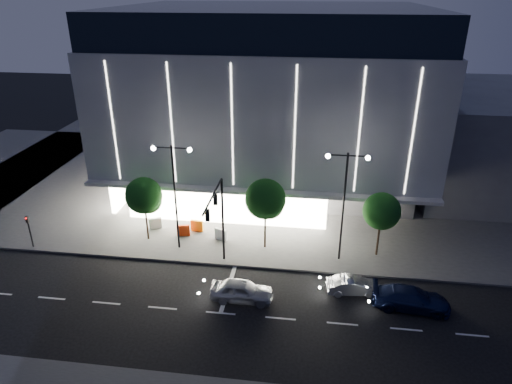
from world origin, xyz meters
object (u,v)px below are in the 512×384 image
at_px(car_third, 411,299).
at_px(barrier_c, 197,226).
at_px(car_lead, 242,291).
at_px(barrier_d, 221,234).
at_px(tree_mid, 266,201).
at_px(ped_signal_far, 29,228).
at_px(barrier_a, 183,230).
at_px(barrier_b, 155,223).
at_px(street_lamp_west, 174,183).
at_px(tree_left, 144,197).
at_px(street_lamp_east, 345,192).
at_px(tree_right, 382,213).
at_px(car_second, 353,286).
at_px(traffic_mast, 218,212).

xyz_separation_m(car_third, barrier_c, (-16.80, 8.13, -0.09)).
xyz_separation_m(car_lead, barrier_d, (-3.02, 7.57, -0.09)).
bearing_deg(car_third, tree_mid, 64.09).
distance_m(ped_signal_far, barrier_a, 12.37).
height_order(tree_mid, barrier_b, tree_mid).
bearing_deg(street_lamp_west, barrier_d, 28.09).
relative_size(tree_left, car_third, 1.12).
bearing_deg(street_lamp_west, tree_left, 161.06).
bearing_deg(barrier_a, car_lead, -62.64).
bearing_deg(street_lamp_west, tree_mid, 8.26).
relative_size(street_lamp_east, tree_mid, 1.46).
distance_m(barrier_b, barrier_c, 3.77).
bearing_deg(tree_right, barrier_c, 173.06).
height_order(tree_right, barrier_b, tree_right).
xyz_separation_m(ped_signal_far, car_lead, (18.18, -4.38, -1.14)).
distance_m(tree_left, car_third, 21.74).
relative_size(street_lamp_west, car_second, 2.44).
bearing_deg(street_lamp_east, ped_signal_far, -176.56).
xyz_separation_m(tree_right, barrier_b, (-19.02, 1.81, -3.23)).
bearing_deg(tree_left, car_third, -16.97).
distance_m(ped_signal_far, car_lead, 18.74).
bearing_deg(barrier_c, tree_left, -147.16).
bearing_deg(street_lamp_west, street_lamp_east, 0.00).
distance_m(street_lamp_east, barrier_d, 11.31).
xyz_separation_m(tree_right, barrier_d, (-12.87, 0.66, -3.23)).
bearing_deg(barrier_a, tree_mid, -18.80).
bearing_deg(barrier_b, barrier_d, -33.90).
bearing_deg(street_lamp_east, street_lamp_west, 180.00).
bearing_deg(car_lead, barrier_b, 46.92).
xyz_separation_m(street_lamp_west, tree_left, (-2.97, 1.02, -1.92)).
relative_size(tree_left, tree_mid, 0.93).
bearing_deg(tree_left, barrier_a, 17.41).
relative_size(tree_mid, car_third, 1.20).
distance_m(traffic_mast, car_second, 10.87).
relative_size(street_lamp_west, ped_signal_far, 3.00).
relative_size(street_lamp_east, ped_signal_far, 3.00).
bearing_deg(traffic_mast, tree_left, 152.16).
distance_m(tree_left, barrier_c, 5.39).
height_order(street_lamp_west, street_lamp_east, same).
bearing_deg(street_lamp_east, tree_mid, 170.31).
xyz_separation_m(street_lamp_west, car_third, (17.58, -5.25, -5.21)).
distance_m(street_lamp_west, tree_right, 16.19).
bearing_deg(tree_left, street_lamp_west, -18.94).
distance_m(car_third, barrier_c, 18.66).
xyz_separation_m(car_third, barrier_a, (-17.75, 7.15, -0.09)).
distance_m(ped_signal_far, tree_mid, 19.35).
relative_size(traffic_mast, car_second, 1.91).
height_order(tree_left, barrier_b, tree_left).
distance_m(street_lamp_east, barrier_c, 13.63).
bearing_deg(tree_mid, barrier_d, 170.25).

